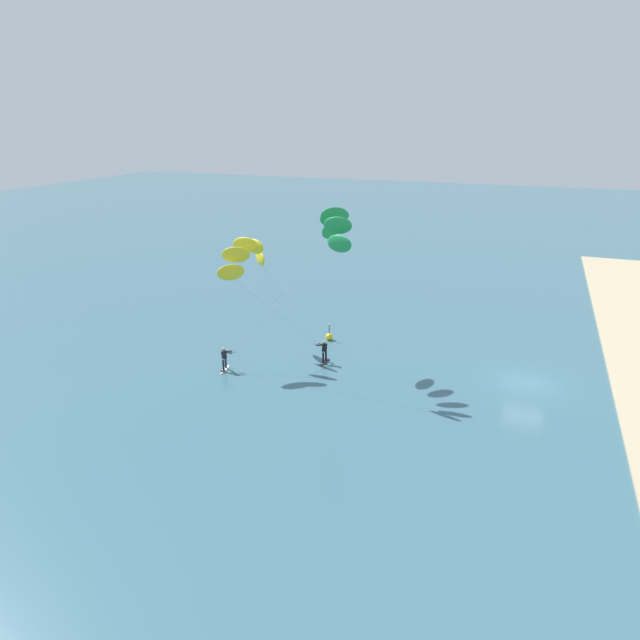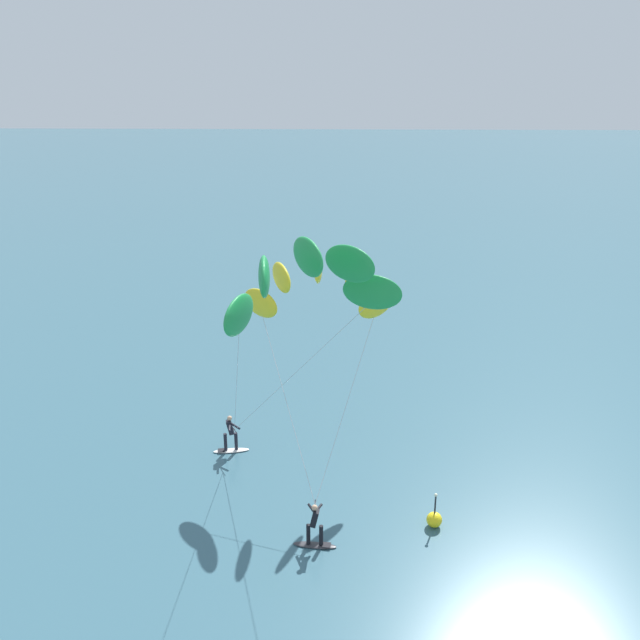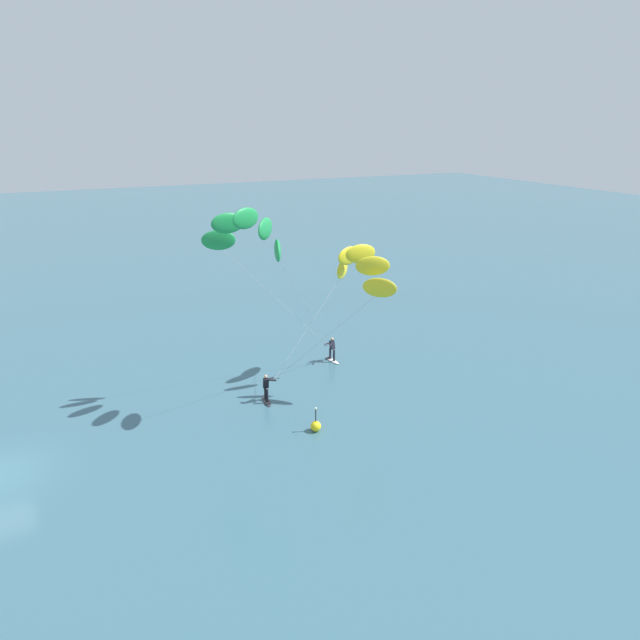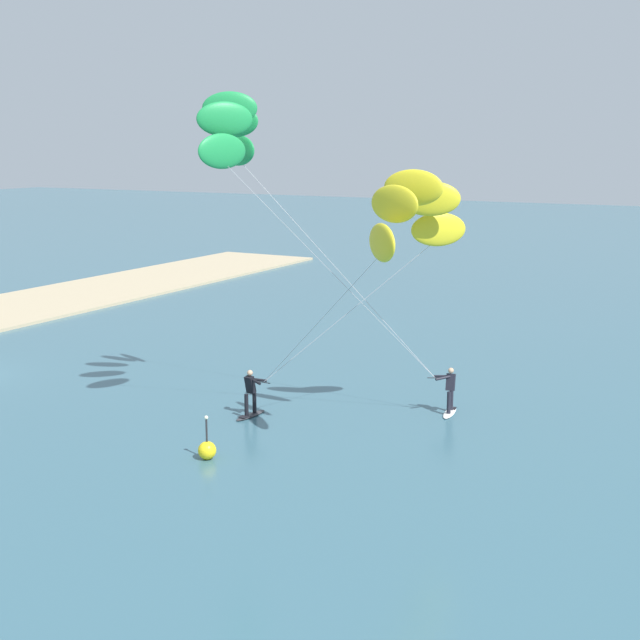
# 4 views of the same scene
# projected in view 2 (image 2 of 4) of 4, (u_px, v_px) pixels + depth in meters

# --- Properties ---
(kitesurfer_nearshore) EXTENTS (6.02, 7.21, 8.65)m
(kitesurfer_nearshore) POSITION_uv_depth(u_px,v_px,m) (318.00, 294.00, 28.53)
(kitesurfer_nearshore) COLOR #333338
(kitesurfer_nearshore) RESTS_ON ground
(kitesurfer_mid_water) EXTENTS (7.10, 8.98, 11.12)m
(kitesurfer_mid_water) POSITION_uv_depth(u_px,v_px,m) (304.00, 289.00, 21.87)
(kitesurfer_mid_water) COLOR white
(kitesurfer_mid_water) RESTS_ON ground
(marker_buoy) EXTENTS (0.56, 0.56, 1.38)m
(marker_buoy) POSITION_uv_depth(u_px,v_px,m) (434.00, 519.00, 26.73)
(marker_buoy) COLOR yellow
(marker_buoy) RESTS_ON ground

